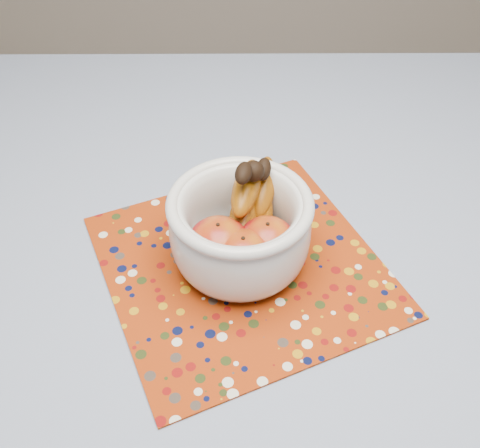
% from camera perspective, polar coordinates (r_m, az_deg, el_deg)
% --- Properties ---
extents(table, '(1.20, 1.20, 0.75)m').
position_cam_1_polar(table, '(0.89, 2.80, -8.26)').
color(table, brown).
rests_on(table, ground).
extents(tablecloth, '(1.32, 1.32, 0.01)m').
position_cam_1_polar(tablecloth, '(0.83, 2.99, -4.81)').
color(tablecloth, slate).
rests_on(tablecloth, table).
extents(placemat, '(0.50, 0.50, 0.00)m').
position_cam_1_polar(placemat, '(0.82, 0.19, -4.19)').
color(placemat, maroon).
rests_on(placemat, tablecloth).
extents(fruit_bowl, '(0.20, 0.21, 0.17)m').
position_cam_1_polar(fruit_bowl, '(0.78, 0.37, -0.17)').
color(fruit_bowl, silver).
rests_on(fruit_bowl, placemat).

